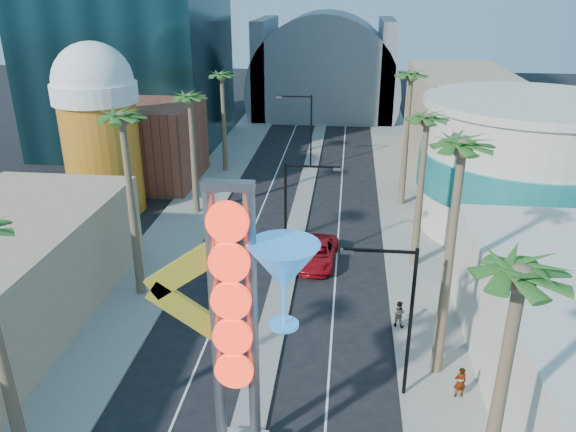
# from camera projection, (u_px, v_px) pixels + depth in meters

# --- Properties ---
(sidewalk_west) EXTENTS (5.00, 100.00, 0.15)m
(sidewalk_west) POSITION_uv_depth(u_px,v_px,m) (205.00, 193.00, 54.03)
(sidewalk_west) COLOR gray
(sidewalk_west) RESTS_ON ground
(sidewalk_east) EXTENTS (5.00, 100.00, 0.15)m
(sidewalk_east) POSITION_uv_depth(u_px,v_px,m) (405.00, 200.00, 52.10)
(sidewalk_east) COLOR gray
(sidewalk_east) RESTS_ON ground
(median) EXTENTS (1.60, 84.00, 0.15)m
(median) POSITION_uv_depth(u_px,v_px,m) (306.00, 186.00, 55.82)
(median) COLOR gray
(median) RESTS_ON ground
(brick_filler_west) EXTENTS (10.00, 10.00, 8.00)m
(brick_filler_west) POSITION_uv_depth(u_px,v_px,m) (147.00, 143.00, 55.93)
(brick_filler_west) COLOR brown
(brick_filler_west) RESTS_ON ground
(filler_east) EXTENTS (10.00, 20.00, 10.00)m
(filler_east) POSITION_uv_depth(u_px,v_px,m) (459.00, 119.00, 61.49)
(filler_east) COLOR tan
(filler_east) RESTS_ON ground
(beer_mug) EXTENTS (7.00, 7.00, 14.50)m
(beer_mug) POSITION_uv_depth(u_px,v_px,m) (99.00, 123.00, 47.21)
(beer_mug) COLOR #B77818
(beer_mug) RESTS_ON ground
(turquoise_building) EXTENTS (16.60, 16.60, 10.60)m
(turquoise_building) POSITION_uv_depth(u_px,v_px,m) (524.00, 166.00, 44.67)
(turquoise_building) COLOR beige
(turquoise_building) RESTS_ON ground
(canopy) EXTENTS (22.00, 16.00, 22.00)m
(canopy) POSITION_uv_depth(u_px,v_px,m) (324.00, 86.00, 85.40)
(canopy) COLOR slate
(canopy) RESTS_ON ground
(neon_sign) EXTENTS (6.53, 2.60, 12.55)m
(neon_sign) POSITION_uv_depth(u_px,v_px,m) (255.00, 316.00, 20.80)
(neon_sign) COLOR gray
(neon_sign) RESTS_ON ground
(streetlight_0) EXTENTS (3.79, 0.25, 8.00)m
(streetlight_0) POSITION_uv_depth(u_px,v_px,m) (294.00, 208.00, 37.40)
(streetlight_0) COLOR black
(streetlight_0) RESTS_ON ground
(streetlight_1) EXTENTS (3.79, 0.25, 8.00)m
(streetlight_1) POSITION_uv_depth(u_px,v_px,m) (306.00, 124.00, 59.54)
(streetlight_1) COLOR black
(streetlight_1) RESTS_ON ground
(streetlight_2) EXTENTS (3.45, 0.25, 8.00)m
(streetlight_2) POSITION_uv_depth(u_px,v_px,m) (401.00, 310.00, 25.77)
(streetlight_2) COLOR black
(streetlight_2) RESTS_ON ground
(palm_1) EXTENTS (2.40, 2.40, 12.70)m
(palm_1) POSITION_uv_depth(u_px,v_px,m) (123.00, 131.00, 32.41)
(palm_1) COLOR brown
(palm_1) RESTS_ON ground
(palm_2) EXTENTS (2.40, 2.40, 11.20)m
(palm_2) POSITION_uv_depth(u_px,v_px,m) (190.00, 106.00, 45.78)
(palm_2) COLOR brown
(palm_2) RESTS_ON ground
(palm_3) EXTENTS (2.40, 2.40, 11.20)m
(palm_3) POSITION_uv_depth(u_px,v_px,m) (222.00, 82.00, 56.79)
(palm_3) COLOR brown
(palm_3) RESTS_ON ground
(palm_4) EXTENTS (2.40, 2.40, 12.20)m
(palm_4) POSITION_uv_depth(u_px,v_px,m) (517.00, 298.00, 16.07)
(palm_4) COLOR brown
(palm_4) RESTS_ON ground
(palm_5) EXTENTS (2.40, 2.40, 13.20)m
(palm_5) POSITION_uv_depth(u_px,v_px,m) (461.00, 165.00, 24.91)
(palm_5) COLOR brown
(palm_5) RESTS_ON ground
(palm_6) EXTENTS (2.40, 2.40, 11.70)m
(palm_6) POSITION_uv_depth(u_px,v_px,m) (426.00, 130.00, 36.44)
(palm_6) COLOR brown
(palm_6) RESTS_ON ground
(palm_7) EXTENTS (2.40, 2.40, 12.70)m
(palm_7) POSITION_uv_depth(u_px,v_px,m) (411.00, 85.00, 47.11)
(palm_7) COLOR brown
(palm_7) RESTS_ON ground
(red_pickup) EXTENTS (3.05, 5.92, 1.60)m
(red_pickup) POSITION_uv_depth(u_px,v_px,m) (317.00, 253.00, 40.29)
(red_pickup) COLOR #B20D16
(red_pickup) RESTS_ON ground
(pedestrian_a) EXTENTS (0.68, 0.52, 1.67)m
(pedestrian_a) POSITION_uv_depth(u_px,v_px,m) (460.00, 382.00, 26.97)
(pedestrian_a) COLOR gray
(pedestrian_a) RESTS_ON sidewalk_east
(pedestrian_b) EXTENTS (0.95, 0.84, 1.64)m
(pedestrian_b) POSITION_uv_depth(u_px,v_px,m) (398.00, 314.00, 32.57)
(pedestrian_b) COLOR gray
(pedestrian_b) RESTS_ON sidewalk_east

